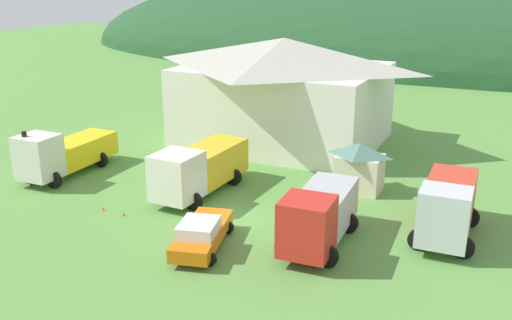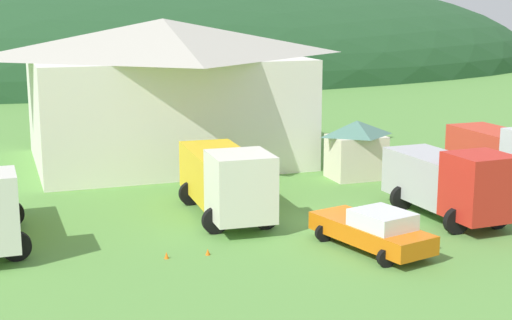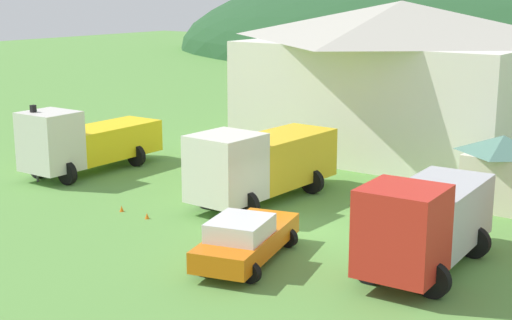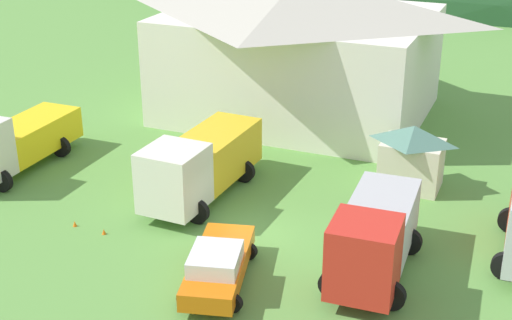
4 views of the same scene
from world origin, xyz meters
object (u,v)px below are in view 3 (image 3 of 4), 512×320
(depot_building, at_px, (399,75))
(traffic_cone_mid_row, at_px, (122,211))
(crane_truck_red, at_px, (424,221))
(heavy_rig_striped, at_px, (260,162))
(service_pickup_orange, at_px, (246,239))
(play_shed_cream, at_px, (501,171))
(traffic_light_west, at_px, (35,134))
(traffic_cone_near_pickup, at_px, (147,219))
(flatbed_truck_yellow, at_px, (84,141))

(depot_building, xyz_separation_m, traffic_cone_mid_row, (-3.91, -17.70, -4.32))
(crane_truck_red, relative_size, traffic_cone_mid_row, 13.65)
(heavy_rig_striped, distance_m, traffic_cone_mid_row, 6.20)
(depot_building, bearing_deg, traffic_cone_mid_row, -102.46)
(depot_building, xyz_separation_m, service_pickup_orange, (3.76, -19.36, -3.49))
(play_shed_cream, relative_size, traffic_light_west, 0.85)
(crane_truck_red, distance_m, traffic_cone_mid_row, 12.97)
(play_shed_cream, xyz_separation_m, traffic_light_west, (-19.33, -8.47, 0.68))
(traffic_light_west, bearing_deg, traffic_cone_near_pickup, -8.24)
(crane_truck_red, height_order, service_pickup_orange, crane_truck_red)
(depot_building, xyz_separation_m, play_shed_cream, (8.61, -8.13, -2.70))
(flatbed_truck_yellow, relative_size, heavy_rig_striped, 0.96)
(flatbed_truck_yellow, xyz_separation_m, service_pickup_orange, (14.00, -5.32, -0.80))
(depot_building, relative_size, traffic_light_west, 4.39)
(play_shed_cream, xyz_separation_m, flatbed_truck_yellow, (-18.85, -5.91, 0.01))
(depot_building, relative_size, heavy_rig_striped, 2.05)
(play_shed_cream, height_order, heavy_rig_striped, heavy_rig_striped)
(service_pickup_orange, bearing_deg, crane_truck_red, 103.57)
(play_shed_cream, distance_m, flatbed_truck_yellow, 19.75)
(crane_truck_red, bearing_deg, depot_building, -154.83)
(crane_truck_red, distance_m, traffic_cone_near_pickup, 11.45)
(traffic_cone_near_pickup, relative_size, traffic_cone_mid_row, 0.96)
(depot_building, relative_size, crane_truck_red, 2.36)
(depot_building, relative_size, traffic_cone_near_pickup, 33.53)
(service_pickup_orange, bearing_deg, traffic_light_west, -115.26)
(service_pickup_orange, bearing_deg, depot_building, 176.52)
(depot_building, bearing_deg, flatbed_truck_yellow, -126.11)
(traffic_cone_mid_row, bearing_deg, service_pickup_orange, -12.22)
(play_shed_cream, height_order, traffic_light_west, traffic_light_west)
(flatbed_truck_yellow, relative_size, service_pickup_orange, 1.36)
(flatbed_truck_yellow, distance_m, traffic_light_west, 2.69)
(depot_building, xyz_separation_m, flatbed_truck_yellow, (-10.24, -14.04, -2.69))
(traffic_cone_mid_row, bearing_deg, traffic_cone_near_pickup, -3.95)
(service_pickup_orange, bearing_deg, traffic_cone_mid_row, -116.68)
(traffic_light_west, height_order, traffic_cone_mid_row, traffic_light_west)
(traffic_light_west, relative_size, traffic_cone_mid_row, 7.33)
(service_pickup_orange, distance_m, traffic_light_west, 14.82)
(play_shed_cream, relative_size, traffic_cone_mid_row, 6.22)
(play_shed_cream, xyz_separation_m, heavy_rig_striped, (-8.78, -4.94, 0.13))
(crane_truck_red, height_order, traffic_light_west, traffic_light_west)
(heavy_rig_striped, height_order, crane_truck_red, heavy_rig_striped)
(heavy_rig_striped, relative_size, service_pickup_orange, 1.42)
(traffic_light_west, bearing_deg, play_shed_cream, 23.65)
(service_pickup_orange, distance_m, traffic_cone_mid_row, 7.89)
(play_shed_cream, bearing_deg, heavy_rig_striped, -150.62)
(heavy_rig_striped, xyz_separation_m, traffic_cone_near_pickup, (-2.18, -4.74, -1.75))
(flatbed_truck_yellow, xyz_separation_m, traffic_cone_near_pickup, (7.89, -3.77, -1.62))
(flatbed_truck_yellow, bearing_deg, traffic_cone_near_pickup, 63.71)
(depot_building, bearing_deg, traffic_light_west, -122.87)
(traffic_light_west, bearing_deg, flatbed_truck_yellow, 79.34)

